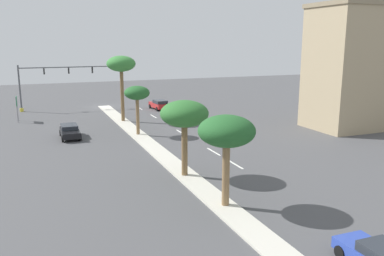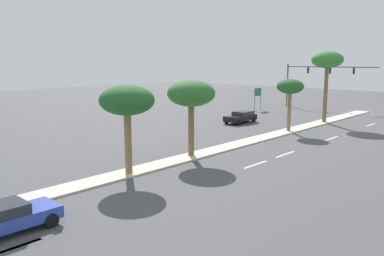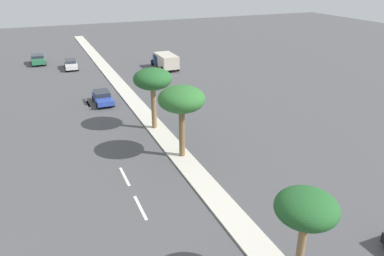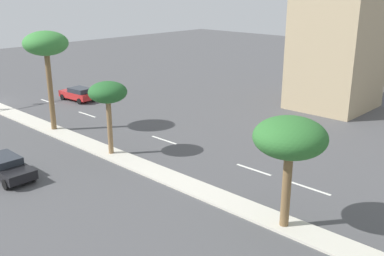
# 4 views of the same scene
# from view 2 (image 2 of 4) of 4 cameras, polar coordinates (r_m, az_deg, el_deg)

# --- Properties ---
(ground_plane) EXTENTS (160.00, 160.00, 0.00)m
(ground_plane) POSITION_cam_2_polar(r_m,az_deg,el_deg) (29.40, -2.19, -4.76)
(ground_plane) COLOR #4C4C4F
(median_curb) EXTENTS (1.80, 98.69, 0.12)m
(median_curb) POSITION_cam_2_polar(r_m,az_deg,el_deg) (23.21, -21.78, -9.28)
(median_curb) COLOR beige
(median_curb) RESTS_ON ground
(lane_stripe_mid) EXTENTS (0.20, 2.80, 0.01)m
(lane_stripe_mid) POSITION_cam_2_polar(r_m,az_deg,el_deg) (50.16, 24.32, 0.42)
(lane_stripe_mid) COLOR silver
(lane_stripe_mid) RESTS_ON ground
(lane_stripe_outboard) EXTENTS (0.20, 2.80, 0.01)m
(lane_stripe_outboard) POSITION_cam_2_polar(r_m,az_deg,el_deg) (40.06, 19.44, -1.41)
(lane_stripe_outboard) COLOR silver
(lane_stripe_outboard) RESTS_ON ground
(lane_stripe_inboard) EXTENTS (0.20, 2.80, 0.01)m
(lane_stripe_inboard) POSITION_cam_2_polar(r_m,az_deg,el_deg) (32.24, 13.25, -3.71)
(lane_stripe_inboard) COLOR silver
(lane_stripe_inboard) RESTS_ON ground
(lane_stripe_left) EXTENTS (0.20, 2.80, 0.01)m
(lane_stripe_left) POSITION_cam_2_polar(r_m,az_deg,el_deg) (28.72, 9.13, -5.21)
(lane_stripe_left) COLOR silver
(lane_stripe_left) RESTS_ON ground
(lane_stripe_far) EXTENTS (0.20, 2.80, 0.01)m
(lane_stripe_far) POSITION_cam_2_polar(r_m,az_deg,el_deg) (17.75, -25.03, -15.63)
(lane_stripe_far) COLOR silver
(lane_stripe_far) RESTS_ON ground
(lane_stripe_rear) EXTENTS (0.20, 2.80, 0.01)m
(lane_stripe_rear) POSITION_cam_2_polar(r_m,az_deg,el_deg) (17.93, -23.43, -15.26)
(lane_stripe_rear) COLOR silver
(lane_stripe_rear) RESTS_ON ground
(traffic_signal_gantry) EXTENTS (14.37, 0.53, 6.84)m
(traffic_signal_gantry) POSITION_cam_2_polar(r_m,az_deg,el_deg) (65.07, 16.35, 6.73)
(traffic_signal_gantry) COLOR #515459
(traffic_signal_gantry) RESTS_ON ground
(directional_road_sign) EXTENTS (0.10, 1.74, 3.29)m
(directional_road_sign) POSITION_cam_2_polar(r_m,az_deg,el_deg) (60.00, 9.44, 4.83)
(directional_road_sign) COLOR gray
(directional_road_sign) RESTS_ON ground
(palm_tree_outboard) EXTENTS (3.64, 3.64, 8.32)m
(palm_tree_outboard) POSITION_cam_2_polar(r_m,az_deg,el_deg) (49.35, 18.88, 9.08)
(palm_tree_outboard) COLOR brown
(palm_tree_outboard) RESTS_ON median_curb
(palm_tree_mid) EXTENTS (2.76, 2.76, 5.35)m
(palm_tree_mid) POSITION_cam_2_polar(r_m,az_deg,el_deg) (42.03, 13.93, 5.67)
(palm_tree_mid) COLOR olive
(palm_tree_mid) RESTS_ON median_curb
(palm_tree_front) EXTENTS (3.64, 3.64, 5.77)m
(palm_tree_front) POSITION_cam_2_polar(r_m,az_deg,el_deg) (29.94, -0.12, 4.85)
(palm_tree_front) COLOR brown
(palm_tree_front) RESTS_ON median_curb
(palm_tree_inboard) EXTENTS (3.51, 3.51, 5.70)m
(palm_tree_inboard) POSITION_cam_2_polar(r_m,az_deg,el_deg) (25.40, -9.33, 3.76)
(palm_tree_inboard) COLOR olive
(palm_tree_inboard) RESTS_ON median_curb
(sedan_black_outboard) EXTENTS (2.00, 4.39, 1.37)m
(sedan_black_outboard) POSITION_cam_2_polar(r_m,az_deg,el_deg) (47.47, 7.07, 1.63)
(sedan_black_outboard) COLOR black
(sedan_black_outboard) RESTS_ON ground
(sedan_blue_center) EXTENTS (1.97, 4.04, 1.33)m
(sedan_blue_center) POSITION_cam_2_polar(r_m,az_deg,el_deg) (19.10, -25.01, -11.50)
(sedan_blue_center) COLOR #2D47AD
(sedan_blue_center) RESTS_ON ground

